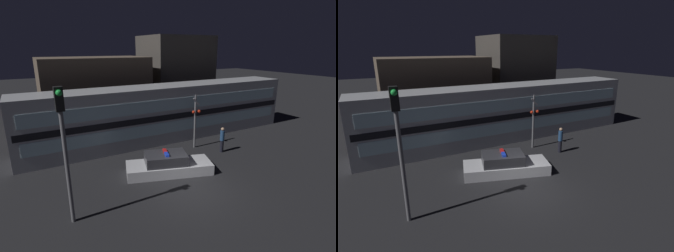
% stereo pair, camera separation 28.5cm
% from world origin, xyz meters
% --- Properties ---
extents(ground_plane, '(120.00, 120.00, 0.00)m').
position_xyz_m(ground_plane, '(0.00, 0.00, 0.00)').
color(ground_plane, black).
extents(train, '(21.60, 2.85, 4.20)m').
position_xyz_m(train, '(2.92, 7.60, 2.10)').
color(train, '#B7BABF').
rests_on(train, ground_plane).
extents(police_car, '(5.15, 3.13, 1.31)m').
position_xyz_m(police_car, '(-0.05, 2.19, 0.48)').
color(police_car, silver).
rests_on(police_car, ground_plane).
extents(pedestrian, '(0.30, 0.30, 1.76)m').
position_xyz_m(pedestrian, '(4.74, 3.14, 0.91)').
color(pedestrian, black).
rests_on(pedestrian, ground_plane).
extents(crossing_signal_near, '(0.68, 0.31, 3.83)m').
position_xyz_m(crossing_signal_near, '(3.58, 4.75, 2.11)').
color(crossing_signal_near, slate).
rests_on(crossing_signal_near, ground_plane).
extents(traffic_light_corner, '(0.30, 0.46, 5.62)m').
position_xyz_m(traffic_light_corner, '(-5.66, 0.26, 3.56)').
color(traffic_light_corner, slate).
rests_on(traffic_light_corner, ground_plane).
extents(building_left, '(9.35, 5.16, 6.13)m').
position_xyz_m(building_left, '(-0.87, 14.47, 3.07)').
color(building_left, brown).
rests_on(building_left, ground_plane).
extents(building_center, '(6.68, 5.95, 8.14)m').
position_xyz_m(building_center, '(8.24, 15.40, 4.07)').
color(building_center, '#47423D').
rests_on(building_center, ground_plane).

